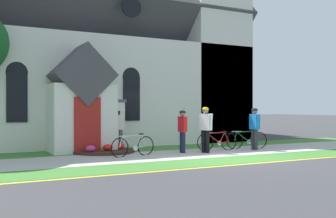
% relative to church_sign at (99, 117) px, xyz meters
% --- Properties ---
extents(ground, '(140.00, 140.00, 0.00)m').
position_rel_church_sign_xyz_m(ground, '(3.32, -0.52, -1.36)').
color(ground, '#3D3D3F').
extents(sidewalk_slab, '(32.00, 2.79, 0.01)m').
position_rel_church_sign_xyz_m(sidewalk_slab, '(1.74, -2.38, -1.35)').
color(sidewalk_slab, '#B7B5AD').
rests_on(sidewalk_slab, ground).
extents(grass_verge, '(32.00, 1.61, 0.01)m').
position_rel_church_sign_xyz_m(grass_verge, '(1.74, -4.58, -1.35)').
color(grass_verge, '#427F33').
rests_on(grass_verge, ground).
extents(church_lawn, '(24.00, 1.92, 0.01)m').
position_rel_church_sign_xyz_m(church_lawn, '(1.74, -0.02, -1.35)').
color(church_lawn, '#427F33').
rests_on(church_lawn, ground).
extents(curb_paint_stripe, '(28.00, 0.16, 0.01)m').
position_rel_church_sign_xyz_m(curb_paint_stripe, '(1.74, -5.54, -1.35)').
color(curb_paint_stripe, yellow).
rests_on(curb_paint_stripe, ground).
extents(church_building, '(13.82, 11.70, 12.78)m').
position_rel_church_sign_xyz_m(church_building, '(2.15, 5.55, 3.38)').
color(church_building, silver).
rests_on(church_building, ground).
extents(church_sign, '(2.23, 0.20, 2.04)m').
position_rel_church_sign_xyz_m(church_sign, '(0.00, 0.00, 0.00)').
color(church_sign, '#474C56').
rests_on(church_sign, ground).
extents(flower_bed, '(2.41, 2.41, 0.34)m').
position_rel_church_sign_xyz_m(flower_bed, '(-0.01, -0.51, -1.27)').
color(flower_bed, '#382319').
rests_on(flower_bed, ground).
extents(bicycle_red, '(1.76, 0.37, 0.81)m').
position_rel_church_sign_xyz_m(bicycle_red, '(0.55, -2.15, -0.99)').
color(bicycle_red, black).
rests_on(bicycle_red, ground).
extents(bicycle_silver, '(1.77, 0.22, 0.79)m').
position_rel_church_sign_xyz_m(bicycle_silver, '(4.28, -1.89, -0.99)').
color(bicycle_silver, black).
rests_on(bicycle_silver, ground).
extents(bicycle_orange, '(1.65, 0.63, 0.79)m').
position_rel_church_sign_xyz_m(bicycle_orange, '(5.76, -1.89, -0.99)').
color(bicycle_orange, black).
rests_on(bicycle_orange, ground).
extents(cyclist_in_blue_jersey, '(0.29, 0.72, 1.69)m').
position_rel_church_sign_xyz_m(cyclist_in_blue_jersey, '(5.71, -2.45, -0.36)').
color(cyclist_in_blue_jersey, '#2D2D33').
rests_on(cyclist_in_blue_jersey, ground).
extents(cyclist_in_yellow_jersey, '(0.36, 0.73, 1.73)m').
position_rel_church_sign_xyz_m(cyclist_in_yellow_jersey, '(3.36, -2.45, -0.34)').
color(cyclist_in_yellow_jersey, black).
rests_on(cyclist_in_yellow_jersey, ground).
extents(cyclist_in_green_jersey, '(0.28, 0.67, 1.61)m').
position_rel_church_sign_xyz_m(cyclist_in_green_jersey, '(2.58, -2.06, -0.43)').
color(cyclist_in_green_jersey, '#191E38').
rests_on(cyclist_in_green_jersey, ground).
extents(roadside_conifer, '(4.34, 4.34, 7.46)m').
position_rel_church_sign_xyz_m(roadside_conifer, '(10.15, 6.68, 3.47)').
color(roadside_conifer, '#4C3823').
rests_on(roadside_conifer, ground).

